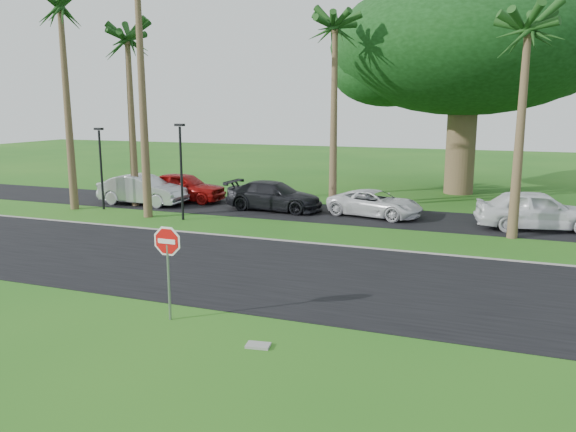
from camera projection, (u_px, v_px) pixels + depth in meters
The scene contains 18 objects.
ground at pixel (209, 284), 17.54m from camera, with size 120.00×120.00×0.00m, color #1C5A16.
road at pixel (236, 267), 19.37m from camera, with size 120.00×8.00×0.02m, color black.
parking_strip at pixel (324, 213), 29.02m from camera, with size 120.00×5.00×0.02m, color black.
curb at pixel (279, 240), 23.09m from camera, with size 120.00×0.12×0.06m, color gray.
stop_sign_near at pixel (168, 254), 14.26m from camera, with size 1.05×0.07×2.62m.
palm_left_far at pixel (60, 12), 28.31m from camera, with size 5.00×5.00×11.50m.
palm_left_mid at pixel (128, 44), 29.57m from camera, with size 5.00×5.00×10.00m.
palm_center at pixel (335, 32), 28.64m from camera, with size 5.00×5.00×10.50m.
palm_right_near at pixel (528, 35), 22.06m from camera, with size 5.00×5.00×9.50m.
canopy_tree at pixel (467, 47), 33.97m from camera, with size 16.50×16.50×13.12m.
streetlight_left at pixel (101, 163), 29.73m from camera, with size 0.45×0.25×4.34m.
streetlight_right at pixel (181, 166), 26.90m from camera, with size 0.45×0.25×4.64m.
car_silver at pixel (143, 190), 31.41m from camera, with size 1.76×5.04×1.66m, color #ABAEB2.
car_red at pixel (183, 187), 32.46m from camera, with size 1.98×4.93×1.68m, color #9F0E0D.
car_dark at pixel (274, 196), 29.71m from camera, with size 2.12×5.22×1.52m, color black.
car_minivan at pixel (375, 204), 28.02m from camera, with size 2.18×4.72×1.31m, color silver.
car_pickup at pixel (537, 210), 25.03m from camera, with size 2.09×5.20×1.77m, color white.
utility_slab at pixel (258, 345), 12.95m from camera, with size 0.55×0.35×0.06m, color gray.
Camera 1 is at (8.20, -14.87, 5.47)m, focal length 35.00 mm.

